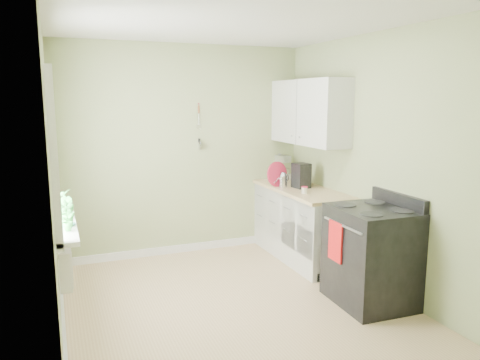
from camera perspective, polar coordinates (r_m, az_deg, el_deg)
name	(u,v)px	position (r m, az deg, el deg)	size (l,w,h in m)	color
floor	(235,306)	(4.79, -0.62, -15.15)	(3.20, 3.60, 0.02)	tan
ceiling	(234,20)	(4.39, -0.69, 18.97)	(3.20, 3.60, 0.02)	white
wall_back	(184,151)	(6.10, -6.86, 3.55)	(3.20, 0.02, 2.70)	#A0AA74
wall_left	(50,182)	(4.10, -22.13, -0.21)	(0.02, 3.60, 2.70)	#A0AA74
wall_right	(375,162)	(5.19, 16.16, 2.12)	(0.02, 3.60, 2.70)	#A0AA74
base_cabinets	(301,225)	(6.02, 7.50, -5.43)	(0.60, 1.60, 0.87)	white
countertop	(302,190)	(5.91, 7.51, -1.18)	(0.64, 1.60, 0.04)	#DBBC86
upper_cabinets	(309,112)	(5.96, 8.39, 8.19)	(0.35, 1.40, 0.80)	white
window	(52,153)	(4.37, -21.95, 3.04)	(0.06, 1.14, 1.44)	white
window_sill	(66,227)	(4.49, -20.47, -5.42)	(0.18, 1.14, 0.04)	white
radiator	(65,265)	(4.54, -20.58, -9.63)	(0.12, 0.50, 0.35)	white
wall_utensils	(199,134)	(6.10, -5.01, 5.61)	(0.02, 0.14, 0.58)	#DBBC86
stove	(371,255)	(4.85, 15.69, -8.82)	(0.73, 0.82, 1.10)	black
stand_mixer	(281,168)	(6.56, 5.07, 1.52)	(0.23, 0.32, 0.36)	#B2B2B7
kettle	(283,180)	(5.92, 5.25, 0.03)	(0.19, 0.11, 0.19)	silver
coffee_maker	(301,176)	(5.90, 7.45, 0.46)	(0.20, 0.21, 0.31)	black
red_tray	(277,174)	(5.95, 4.54, 0.71)	(0.32, 0.32, 0.02)	#C22241
jar	(304,190)	(5.59, 7.86, -1.19)	(0.08, 0.08, 0.08)	beige
plant_a	(67,216)	(4.25, -20.37, -4.13)	(0.14, 0.10, 0.27)	#277B2B
plant_b	(66,212)	(4.40, -20.44, -3.66)	(0.15, 0.12, 0.27)	#277B2B
plant_c	(65,204)	(4.71, -20.56, -2.73)	(0.15, 0.15, 0.28)	#277B2B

